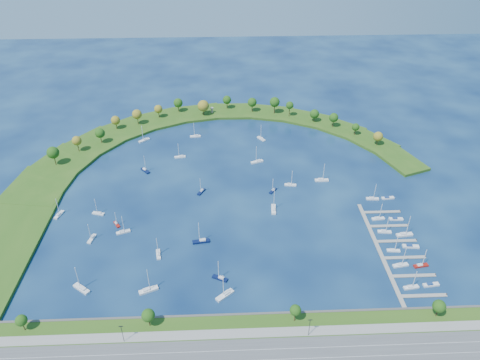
{
  "coord_description": "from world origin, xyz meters",
  "views": [
    {
      "loc": [
        -5.04,
        -237.76,
        165.82
      ],
      "look_at": [
        5.0,
        5.0,
        4.0
      ],
      "focal_mm": 33.27,
      "sensor_mm": 36.0,
      "label": 1
    }
  ],
  "objects_px": {
    "moored_boat_19": "(274,209)",
    "docked_boat_5": "(411,246)",
    "moored_boat_8": "(273,190)",
    "moored_boat_20": "(148,290)",
    "docked_boat_6": "(384,231)",
    "docked_boat_4": "(393,250)",
    "docked_boat_0": "(411,287)",
    "docked_boat_3": "(421,265)",
    "moored_boat_11": "(180,156)",
    "moored_boat_18": "(261,138)",
    "docked_boat_1": "(431,285)",
    "moored_boat_16": "(117,224)",
    "docked_boat_7": "(404,234)",
    "docked_boat_2": "(401,265)",
    "moored_boat_17": "(82,288)",
    "moored_boat_21": "(123,231)",
    "docked_boat_8": "(378,218)",
    "moored_boat_15": "(220,278)",
    "moored_boat_12": "(201,241)",
    "harbor_tower": "(212,110)",
    "moored_boat_6": "(144,140)",
    "moored_boat_4": "(201,191)",
    "moored_boat_9": "(257,161)",
    "moored_boat_2": "(290,184)",
    "moored_boat_10": "(322,180)",
    "moored_boat_5": "(145,170)",
    "moored_boat_14": "(195,136)",
    "moored_boat_13": "(92,238)",
    "moored_boat_3": "(158,254)",
    "moored_boat_0": "(59,214)",
    "docked_boat_10": "(372,198)",
    "moored_boat_7": "(225,295)",
    "dock_system": "(392,249)",
    "moored_boat_1": "(98,213)"
  },
  "relations": [
    {
      "from": "moored_boat_6",
      "to": "docked_boat_2",
      "type": "xyz_separation_m",
      "value": [
        152.21,
        -142.18,
        -0.04
      ]
    },
    {
      "from": "moored_boat_8",
      "to": "moored_boat_3",
      "type": "bearing_deg",
      "value": -13.3
    },
    {
      "from": "moored_boat_20",
      "to": "docked_boat_2",
      "type": "xyz_separation_m",
      "value": [
        129.13,
        11.87,
        -0.06
      ]
    },
    {
      "from": "moored_boat_8",
      "to": "docked_boat_7",
      "type": "xyz_separation_m",
      "value": [
        69.94,
        -46.44,
        0.1
      ]
    },
    {
      "from": "moored_boat_13",
      "to": "docked_boat_8",
      "type": "xyz_separation_m",
      "value": [
        165.78,
        11.12,
        -0.0
      ]
    },
    {
      "from": "moored_boat_9",
      "to": "moored_boat_13",
      "type": "relative_size",
      "value": 1.16
    },
    {
      "from": "docked_boat_7",
      "to": "docked_boat_4",
      "type": "bearing_deg",
      "value": -136.35
    },
    {
      "from": "docked_boat_6",
      "to": "docked_boat_4",
      "type": "bearing_deg",
      "value": -83.07
    },
    {
      "from": "moored_boat_15",
      "to": "docked_boat_2",
      "type": "bearing_deg",
      "value": -150.47
    },
    {
      "from": "moored_boat_16",
      "to": "docked_boat_7",
      "type": "height_order",
      "value": "docked_boat_7"
    },
    {
      "from": "docked_boat_4",
      "to": "moored_boat_16",
      "type": "bearing_deg",
      "value": 175.35
    },
    {
      "from": "moored_boat_15",
      "to": "docked_boat_2",
      "type": "distance_m",
      "value": 94.18
    },
    {
      "from": "moored_boat_7",
      "to": "docked_boat_8",
      "type": "relative_size",
      "value": 1.28
    },
    {
      "from": "docked_boat_7",
      "to": "docked_boat_0",
      "type": "bearing_deg",
      "value": -111.51
    },
    {
      "from": "moored_boat_4",
      "to": "docked_boat_0",
      "type": "bearing_deg",
      "value": 78.73
    },
    {
      "from": "moored_boat_9",
      "to": "docked_boat_8",
      "type": "distance_m",
      "value": 95.37
    },
    {
      "from": "moored_boat_12",
      "to": "harbor_tower",
      "type": "bearing_deg",
      "value": -99.83
    },
    {
      "from": "moored_boat_1",
      "to": "moored_boat_6",
      "type": "xyz_separation_m",
      "value": [
        14.97,
        91.43,
        0.07
      ]
    },
    {
      "from": "moored_boat_18",
      "to": "docked_boat_1",
      "type": "height_order",
      "value": "moored_boat_18"
    },
    {
      "from": "moored_boat_10",
      "to": "moored_boat_20",
      "type": "xyz_separation_m",
      "value": [
        -103.51,
        -92.98,
        0.02
      ]
    },
    {
      "from": "moored_boat_17",
      "to": "docked_boat_4",
      "type": "distance_m",
      "value": 163.3
    },
    {
      "from": "moored_boat_0",
      "to": "moored_boat_8",
      "type": "distance_m",
      "value": 132.57
    },
    {
      "from": "moored_boat_2",
      "to": "moored_boat_10",
      "type": "bearing_deg",
      "value": 19.74
    },
    {
      "from": "docked_boat_5",
      "to": "moored_boat_15",
      "type": "bearing_deg",
      "value": -163.1
    },
    {
      "from": "moored_boat_13",
      "to": "docked_boat_8",
      "type": "relative_size",
      "value": 1.01
    },
    {
      "from": "moored_boat_10",
      "to": "docked_boat_1",
      "type": "distance_m",
      "value": 101.72
    },
    {
      "from": "moored_boat_5",
      "to": "moored_boat_17",
      "type": "distance_m",
      "value": 108.98
    },
    {
      "from": "moored_boat_4",
      "to": "docked_boat_7",
      "type": "height_order",
      "value": "docked_boat_7"
    },
    {
      "from": "moored_boat_4",
      "to": "moored_boat_21",
      "type": "height_order",
      "value": "moored_boat_21"
    },
    {
      "from": "moored_boat_20",
      "to": "docked_boat_10",
      "type": "relative_size",
      "value": 1.21
    },
    {
      "from": "moored_boat_4",
      "to": "docked_boat_2",
      "type": "xyz_separation_m",
      "value": [
        105.83,
        -71.07,
        0.03
      ]
    },
    {
      "from": "moored_boat_2",
      "to": "moored_boat_15",
      "type": "xyz_separation_m",
      "value": [
        -46.74,
        -81.81,
        0.02
      ]
    },
    {
      "from": "dock_system",
      "to": "docked_boat_5",
      "type": "relative_size",
      "value": 9.06
    },
    {
      "from": "docked_boat_6",
      "to": "moored_boat_17",
      "type": "bearing_deg",
      "value": -160.4
    },
    {
      "from": "moored_boat_21",
      "to": "docked_boat_8",
      "type": "relative_size",
      "value": 1.03
    },
    {
      "from": "moored_boat_14",
      "to": "docked_boat_5",
      "type": "xyz_separation_m",
      "value": [
        123.32,
        -133.2,
        -0.25
      ]
    },
    {
      "from": "harbor_tower",
      "to": "docked_boat_0",
      "type": "bearing_deg",
      "value": -63.7
    },
    {
      "from": "moored_boat_6",
      "to": "docked_boat_7",
      "type": "distance_m",
      "value": 201.21
    },
    {
      "from": "moored_boat_19",
      "to": "docked_boat_5",
      "type": "bearing_deg",
      "value": -111.97
    },
    {
      "from": "moored_boat_3",
      "to": "docked_boat_1",
      "type": "bearing_deg",
      "value": -111.16
    },
    {
      "from": "moored_boat_5",
      "to": "moored_boat_4",
      "type": "bearing_deg",
      "value": 15.9
    },
    {
      "from": "moored_boat_11",
      "to": "docked_boat_0",
      "type": "height_order",
      "value": "moored_boat_11"
    },
    {
      "from": "moored_boat_4",
      "to": "moored_boat_9",
      "type": "relative_size",
      "value": 0.84
    },
    {
      "from": "moored_boat_8",
      "to": "moored_boat_20",
      "type": "xyz_separation_m",
      "value": [
        -69.67,
        -82.08,
        0.11
      ]
    },
    {
      "from": "docked_boat_7",
      "to": "moored_boat_9",
      "type": "bearing_deg",
      "value": 126.61
    },
    {
      "from": "moored_boat_10",
      "to": "moored_boat_15",
      "type": "distance_m",
      "value": 110.22
    },
    {
      "from": "moored_boat_11",
      "to": "docked_boat_3",
      "type": "distance_m",
      "value": 177.03
    },
    {
      "from": "docked_boat_0",
      "to": "docked_boat_3",
      "type": "relative_size",
      "value": 0.99
    },
    {
      "from": "docked_boat_5",
      "to": "moored_boat_6",
      "type": "bearing_deg",
      "value": 148.18
    },
    {
      "from": "moored_boat_13",
      "to": "docked_boat_0",
      "type": "bearing_deg",
      "value": 88.09
    }
  ]
}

